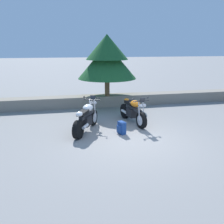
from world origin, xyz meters
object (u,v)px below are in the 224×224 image
Objects in this scene: pine_tree_mid_left at (107,58)px; motorcycle_white_near_left at (86,118)px; rider_backpack at (122,127)px; motorcycle_orange_centre at (133,111)px.

motorcycle_white_near_left is at bearing -112.30° from pine_tree_mid_left.
motorcycle_white_near_left reaches higher than rider_backpack.
rider_backpack is 4.55m from pine_tree_mid_left.
pine_tree_mid_left is at bearing 67.70° from motorcycle_white_near_left.
rider_backpack is (-0.74, -1.11, -0.24)m from motorcycle_orange_centre.
motorcycle_white_near_left is 0.93× the size of motorcycle_orange_centre.
motorcycle_white_near_left is at bearing 155.70° from rider_backpack.
pine_tree_mid_left is at bearing 86.60° from rider_backpack.
motorcycle_white_near_left is 2.00m from motorcycle_orange_centre.
pine_tree_mid_left is (1.41, 3.44, 1.97)m from motorcycle_white_near_left.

